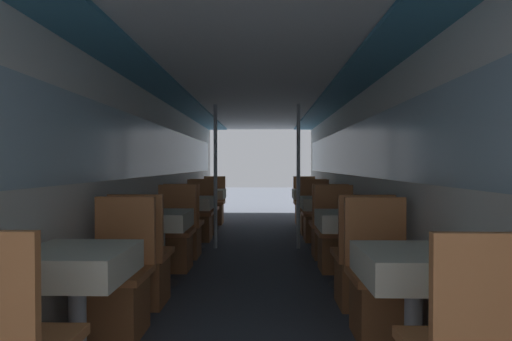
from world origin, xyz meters
name	(u,v)px	position (x,y,z in m)	size (l,w,h in m)	color
wall_left	(152,174)	(-1.30, 3.74, 1.09)	(0.05, 10.27, 2.08)	silver
wall_right	(360,174)	(1.30, 3.74, 1.09)	(0.05, 10.27, 2.08)	silver
ceiling_panel	(256,92)	(0.00, 3.74, 2.12)	(2.60, 10.27, 0.07)	silver
dining_table_left_0	(77,271)	(-0.93, 0.95, 0.62)	(0.58, 0.58, 0.74)	#4C4C51
chair_left_far_0	(117,294)	(-0.93, 1.54, 0.29)	(0.45, 0.45, 0.97)	#9C5B31
dining_table_left_1	(160,224)	(-0.93, 2.73, 0.62)	(0.58, 0.58, 0.74)	#4C4C51
chair_left_near_1	(142,271)	(-0.93, 2.14, 0.29)	(0.45, 0.45, 0.97)	#9C5B31
chair_left_far_1	(174,244)	(-0.93, 3.32, 0.29)	(0.45, 0.45, 0.97)	#9C5B31
dining_table_left_2	(193,206)	(-0.93, 4.51, 0.62)	(0.58, 0.58, 0.74)	#4C4C51
chair_left_near_2	(184,235)	(-0.93, 3.92, 0.29)	(0.45, 0.45, 0.97)	#9C5B31
chair_left_far_2	(199,222)	(-0.93, 5.10, 0.29)	(0.45, 0.45, 0.97)	#9C5B31
support_pole_left_2	(215,176)	(-0.60, 4.51, 1.04)	(0.05, 0.05, 2.08)	silver
dining_table_left_3	(210,196)	(-0.93, 6.28, 0.62)	(0.58, 0.58, 0.74)	#4C4C51
chair_left_near_3	(205,217)	(-0.93, 5.69, 0.29)	(0.45, 0.45, 0.97)	#9C5B31
chair_left_far_3	(214,209)	(-0.93, 6.87, 0.29)	(0.45, 0.45, 0.97)	#9C5B31
dining_table_right_0	(414,273)	(0.93, 0.95, 0.62)	(0.58, 0.58, 0.74)	#4C4C51
chair_right_far_0	(382,296)	(0.93, 1.54, 0.29)	(0.45, 0.45, 0.97)	#9C5B31
dining_table_right_1	(347,224)	(0.93, 2.73, 0.62)	(0.58, 0.58, 0.74)	#4C4C51
chair_right_near_1	(361,273)	(0.93, 2.14, 0.29)	(0.45, 0.45, 0.97)	#9C5B31
chair_right_far_1	(336,245)	(0.93, 3.32, 0.29)	(0.45, 0.45, 0.97)	#9C5B31
dining_table_right_2	(322,206)	(0.93, 4.51, 0.62)	(0.58, 0.58, 0.74)	#4C4C51
chair_right_near_2	(328,235)	(0.93, 3.92, 0.29)	(0.45, 0.45, 0.97)	#9C5B31
chair_right_far_2	(316,222)	(0.93, 5.10, 0.29)	(0.45, 0.45, 0.97)	#9C5B31
support_pole_right_2	(298,176)	(0.60, 4.51, 1.04)	(0.05, 0.05, 2.08)	silver
dining_table_right_3	(308,196)	(0.93, 6.28, 0.62)	(0.58, 0.58, 0.74)	#4C4C51
chair_right_near_3	(312,217)	(0.93, 5.69, 0.29)	(0.45, 0.45, 0.97)	#9C5B31
chair_right_far_3	(305,210)	(0.93, 6.87, 0.29)	(0.45, 0.45, 0.97)	#9C5B31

